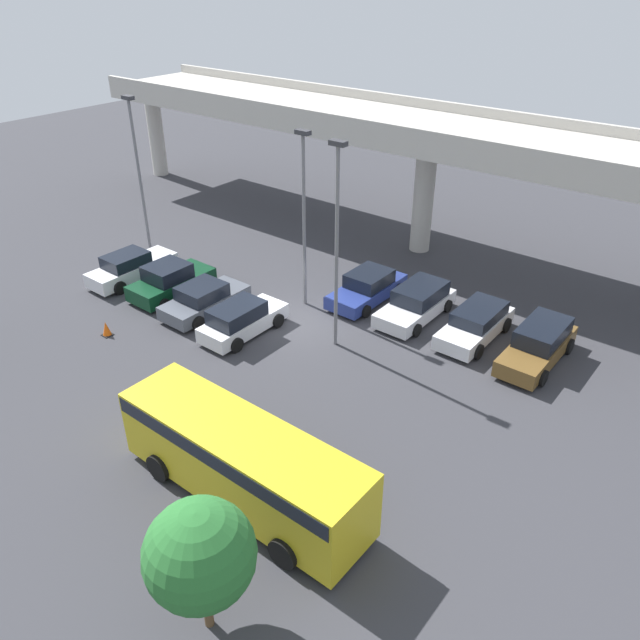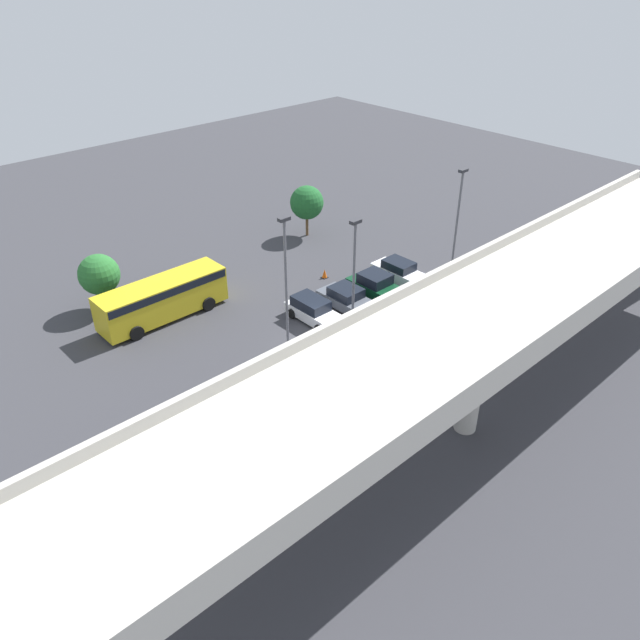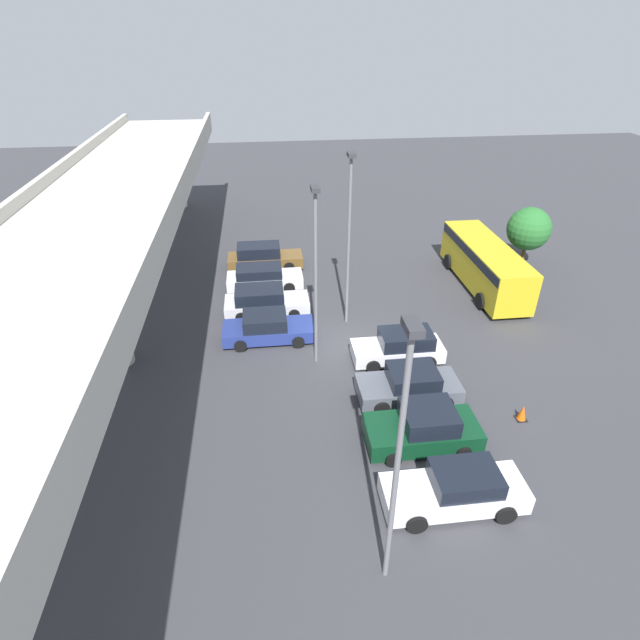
{
  "view_description": "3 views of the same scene",
  "coord_description": "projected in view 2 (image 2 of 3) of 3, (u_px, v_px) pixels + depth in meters",
  "views": [
    {
      "loc": [
        16.61,
        -19.16,
        15.04
      ],
      "look_at": [
        1.45,
        -0.12,
        0.81
      ],
      "focal_mm": 35.0,
      "sensor_mm": 36.0,
      "label": 1
    },
    {
      "loc": [
        22.51,
        24.3,
        21.98
      ],
      "look_at": [
        -0.02,
        -0.04,
        1.59
      ],
      "focal_mm": 35.0,
      "sensor_mm": 36.0,
      "label": 2
    },
    {
      "loc": [
        -20.74,
        3.96,
        14.23
      ],
      "look_at": [
        1.44,
        1.32,
        0.8
      ],
      "focal_mm": 28.0,
      "sensor_mm": 36.0,
      "label": 3
    }
  ],
  "objects": [
    {
      "name": "parked_car_6",
      "position": [
        275.0,
        413.0,
        32.67
      ],
      "size": [
        2.05,
        4.61,
        1.44
      ],
      "rotation": [
        0.0,
        0.0,
        -1.57
      ],
      "color": "silver",
      "rests_on": "ground_plane"
    },
    {
      "name": "lamp_post_mid_lot",
      "position": [
        457.0,
        221.0,
        43.47
      ],
      "size": [
        0.7,
        0.35,
        8.82
      ],
      "color": "slate",
      "rests_on": "ground_plane"
    },
    {
      "name": "lamp_post_near_aisle",
      "position": [
        354.0,
        277.0,
        36.59
      ],
      "size": [
        0.7,
        0.35,
        8.55
      ],
      "color": "slate",
      "rests_on": "ground_plane"
    },
    {
      "name": "parked_car_4",
      "position": [
        353.0,
        368.0,
        36.15
      ],
      "size": [
        2.14,
        4.68,
        1.49
      ],
      "rotation": [
        0.0,
        0.0,
        -1.57
      ],
      "color": "navy",
      "rests_on": "ground_plane"
    },
    {
      "name": "lamp_post_by_overpass",
      "position": [
        286.0,
        280.0,
        35.74
      ],
      "size": [
        0.7,
        0.35,
        9.06
      ],
      "color": "slate",
      "rests_on": "ground_plane"
    },
    {
      "name": "parked_car_3",
      "position": [
        313.0,
        311.0,
        41.56
      ],
      "size": [
        1.97,
        4.35,
        1.57
      ],
      "rotation": [
        0.0,
        0.0,
        1.57
      ],
      "color": "silver",
      "rests_on": "ground_plane"
    },
    {
      "name": "highway_overpass",
      "position": [
        481.0,
        321.0,
        29.3
      ],
      "size": [
        48.67,
        6.88,
        7.83
      ],
      "color": "#BCB7AD",
      "rests_on": "ground_plane"
    },
    {
      "name": "parked_car_2",
      "position": [
        347.0,
        299.0,
        43.03
      ],
      "size": [
        2.18,
        4.42,
        1.5
      ],
      "rotation": [
        0.0,
        0.0,
        1.57
      ],
      "color": "#515660",
      "rests_on": "ground_plane"
    },
    {
      "name": "parked_car_0",
      "position": [
        401.0,
        273.0,
        46.32
      ],
      "size": [
        1.98,
        4.84,
        1.57
      ],
      "rotation": [
        0.0,
        0.0,
        1.57
      ],
      "color": "silver",
      "rests_on": "ground_plane"
    },
    {
      "name": "parked_car_1",
      "position": [
        376.0,
        286.0,
        44.45
      ],
      "size": [
        2.25,
        4.38,
        1.69
      ],
      "rotation": [
        0.0,
        0.0,
        1.57
      ],
      "color": "#0C381E",
      "rests_on": "ground_plane"
    },
    {
      "name": "parked_car_7",
      "position": [
        229.0,
        437.0,
        30.98
      ],
      "size": [
        2.03,
        4.89,
        1.64
      ],
      "rotation": [
        0.0,
        0.0,
        -1.57
      ],
      "color": "brown",
      "rests_on": "ground_plane"
    },
    {
      "name": "tree_front_left",
      "position": [
        307.0,
        203.0,
        52.38
      ],
      "size": [
        2.84,
        2.84,
        4.39
      ],
      "color": "brown",
      "rests_on": "ground_plane"
    },
    {
      "name": "ground_plane",
      "position": [
        320.0,
        342.0,
        39.73
      ],
      "size": [
        101.81,
        101.81,
        0.0
      ],
      "primitive_type": "plane",
      "color": "#38383D"
    },
    {
      "name": "tree_front_centre",
      "position": [
        99.0,
        275.0,
        41.82
      ],
      "size": [
        2.77,
        2.77,
        4.07
      ],
      "color": "brown",
      "rests_on": "ground_plane"
    },
    {
      "name": "traffic_cone",
      "position": [
        325.0,
        274.0,
        47.01
      ],
      "size": [
        0.44,
        0.44,
        0.7
      ],
      "color": "black",
      "rests_on": "ground_plane"
    },
    {
      "name": "shuttle_bus",
      "position": [
        162.0,
        297.0,
        41.42
      ],
      "size": [
        8.83,
        2.7,
        2.7
      ],
      "rotation": [
        0.0,
        0.0,
        3.14
      ],
      "color": "gold",
      "rests_on": "ground_plane"
    },
    {
      "name": "parked_car_5",
      "position": [
        319.0,
        388.0,
        34.45
      ],
      "size": [
        2.16,
        4.7,
        1.54
      ],
      "rotation": [
        0.0,
        0.0,
        -1.57
      ],
      "color": "silver",
      "rests_on": "ground_plane"
    }
  ]
}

